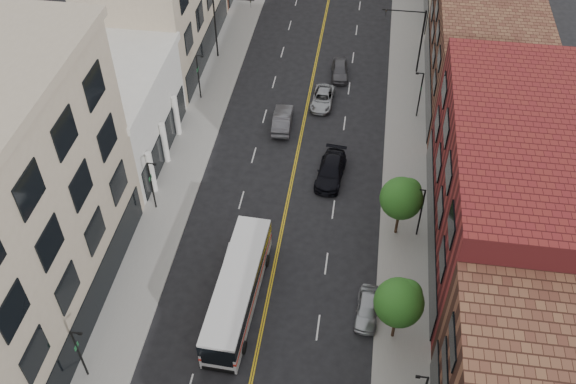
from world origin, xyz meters
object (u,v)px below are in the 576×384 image
at_px(car_parked_far, 367,309).
at_px(car_lane_a, 331,171).
at_px(car_lane_c, 340,70).
at_px(car_lane_b, 323,98).
at_px(city_bus, 238,288).
at_px(car_lane_behind, 282,120).

bearing_deg(car_parked_far, car_lane_a, 108.99).
xyz_separation_m(car_parked_far, car_lane_c, (-4.60, 30.51, 0.04)).
relative_size(car_parked_far, car_lane_b, 0.87).
height_order(car_lane_a, car_lane_c, car_lane_a).
bearing_deg(city_bus, car_parked_far, 4.16).
bearing_deg(car_lane_c, car_lane_b, -109.39).
distance_m(car_lane_behind, car_lane_a, 8.57).
bearing_deg(car_lane_a, car_lane_b, 104.95).
height_order(car_parked_far, car_lane_c, car_lane_c).
distance_m(city_bus, car_lane_a, 15.69).
distance_m(car_parked_far, car_lane_c, 30.85).
bearing_deg(car_lane_b, car_lane_behind, -127.12).
bearing_deg(car_lane_a, car_parked_far, -69.09).
bearing_deg(city_bus, car_lane_b, 84.19).
xyz_separation_m(car_parked_far, car_lane_b, (-5.90, 25.26, -0.05)).
relative_size(city_bus, car_lane_b, 2.55).
bearing_deg(car_parked_far, car_lane_c, 101.88).
height_order(car_parked_far, car_lane_a, car_lane_a).
bearing_deg(car_lane_behind, car_parked_far, 111.10).
bearing_deg(car_lane_behind, car_lane_c, -119.83).
xyz_separation_m(city_bus, car_lane_behind, (0.07, 21.38, -0.97)).
height_order(city_bus, car_lane_behind, city_bus).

